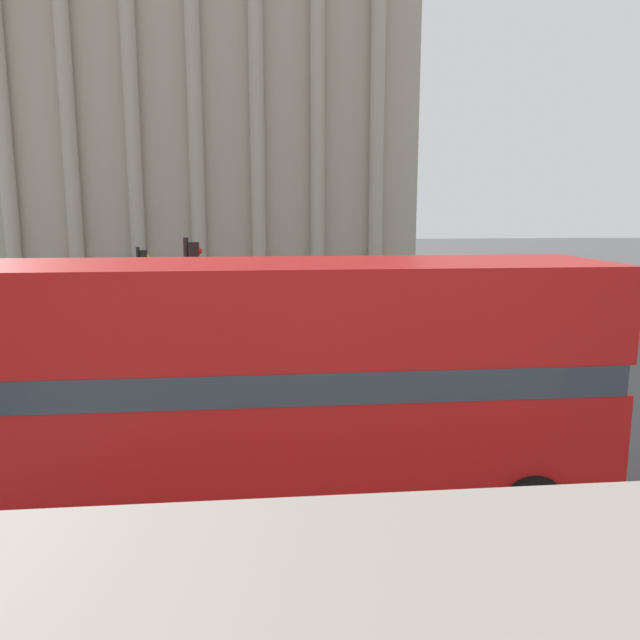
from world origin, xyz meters
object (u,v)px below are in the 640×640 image
Objects in this scene: pedestrian_white at (143,305)px; pedestrian_grey at (440,282)px; traffic_light_near at (191,303)px; pedestrian_black at (475,307)px; pedestrian_yellow at (376,289)px; plaza_building_left at (204,115)px; traffic_light_mid at (142,286)px; double_decker_bus at (258,378)px.

pedestrian_grey is at bearing 50.30° from pedestrian_white.
pedestrian_black is at bearing 42.37° from traffic_light_near.
pedestrian_yellow is (7.06, 14.71, -1.64)m from traffic_light_near.
plaza_building_left reaches higher than traffic_light_near.
pedestrian_white is at bearing -3.18° from pedestrian_grey.
pedestrian_yellow is at bearing 42.60° from traffic_light_mid.
pedestrian_yellow is at bearing 44.21° from pedestrian_white.
pedestrian_yellow is (9.24, 8.49, -1.30)m from traffic_light_mid.
pedestrian_black is at bearing 15.71° from pedestrian_white.
traffic_light_mid is 1.98× the size of pedestrian_yellow.
pedestrian_white is at bearing -10.92° from pedestrian_yellow.
pedestrian_grey is at bearing 41.06° from traffic_light_mid.
traffic_light_mid is 1.98× the size of pedestrian_black.
traffic_light_near is at bearing 35.39° from pedestrian_yellow.
plaza_building_left is at bearing -41.26° from pedestrian_black.
traffic_light_near is 2.33× the size of pedestrian_grey.
double_decker_bus is at bearing -71.71° from traffic_light_mid.
plaza_building_left reaches higher than traffic_light_mid.
traffic_light_near reaches higher than traffic_light_mid.
traffic_light_near is 2.28× the size of pedestrian_yellow.
pedestrian_black is (12.05, 2.79, -1.30)m from traffic_light_mid.
pedestrian_white is at bearing 112.33° from double_decker_bus.
pedestrian_white is (-3.11, 11.40, -1.73)m from traffic_light_near.
pedestrian_yellow is at bearing -41.56° from pedestrian_black.
plaza_building_left is 28.67m from pedestrian_black.
traffic_light_mid is at bearing -53.66° from pedestrian_white.
plaza_building_left is at bearing 93.58° from traffic_light_near.
plaza_building_left is at bearing 113.37° from pedestrian_white.
pedestrian_black is 13.20m from pedestrian_white.
pedestrian_white is (-14.16, -6.35, -0.07)m from pedestrian_grey.
traffic_light_near is 11.94m from pedestrian_white.
pedestrian_grey is at bearing 58.08° from traffic_light_near.
pedestrian_white is 0.93× the size of pedestrian_yellow.
pedestrian_black reaches higher than pedestrian_grey.
pedestrian_white is at bearing -92.80° from plaza_building_left.
pedestrian_grey is (9.60, 22.52, -1.19)m from double_decker_bus.
pedestrian_yellow reaches higher than pedestrian_black.
traffic_light_mid is at bearing 35.25° from pedestrian_black.
pedestrian_grey is 15.52m from pedestrian_white.
plaza_building_left is 28.20m from traffic_light_mid.
pedestrian_yellow is (-2.81, 5.71, 0.00)m from pedestrian_black.
pedestrian_grey is at bearing 73.49° from double_decker_bus.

